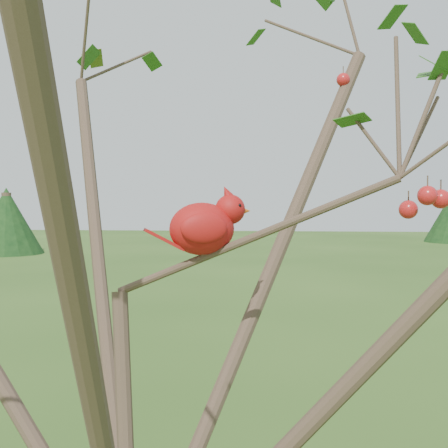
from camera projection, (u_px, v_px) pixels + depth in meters
The scene contains 3 objects.
crabapple_tree at pixel (138, 217), 1.12m from camera, with size 2.35×2.05×2.95m.
cardinal at pixel (205, 226), 1.22m from camera, with size 0.23×0.15×0.17m.
distant_trees at pixel (306, 217), 25.03m from camera, with size 37.03×16.18×3.45m.
Camera 1 is at (0.30, -1.12, 2.15)m, focal length 45.00 mm.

